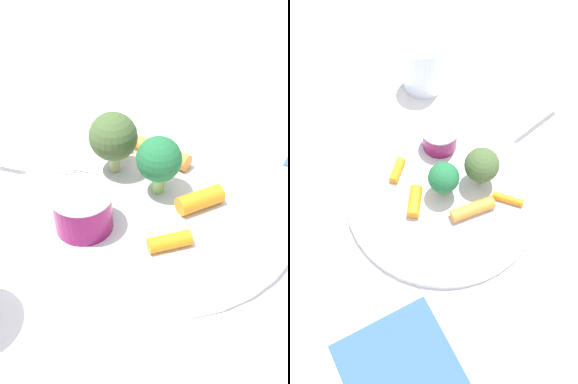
# 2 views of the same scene
# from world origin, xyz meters

# --- Properties ---
(ground_plane) EXTENTS (2.40, 2.40, 0.00)m
(ground_plane) POSITION_xyz_m (0.00, 0.00, 0.00)
(ground_plane) COLOR white
(plate) EXTENTS (0.27, 0.27, 0.01)m
(plate) POSITION_xyz_m (0.00, 0.00, 0.01)
(plate) COLOR white
(plate) RESTS_ON ground_plane
(sauce_cup) EXTENTS (0.05, 0.05, 0.04)m
(sauce_cup) POSITION_xyz_m (-0.01, -0.08, 0.03)
(sauce_cup) COLOR #781249
(sauce_cup) RESTS_ON plate
(broccoli_floret_0) EXTENTS (0.04, 0.04, 0.06)m
(broccoli_floret_0) POSITION_xyz_m (-0.00, 0.00, 0.05)
(broccoli_floret_0) COLOR #85BD67
(broccoli_floret_0) RESTS_ON plate
(broccoli_floret_1) EXTENTS (0.05, 0.05, 0.06)m
(broccoli_floret_1) POSITION_xyz_m (-0.05, -0.01, 0.05)
(broccoli_floret_1) COLOR #9BAE68
(broccoli_floret_1) RESTS_ON plate
(carrot_stick_0) EXTENTS (0.06, 0.03, 0.02)m
(carrot_stick_0) POSITION_xyz_m (-0.03, 0.04, 0.02)
(carrot_stick_0) COLOR orange
(carrot_stick_0) RESTS_ON plate
(carrot_stick_1) EXTENTS (0.04, 0.03, 0.01)m
(carrot_stick_1) POSITION_xyz_m (-0.08, 0.03, 0.02)
(carrot_stick_1) COLOR orange
(carrot_stick_1) RESTS_ON plate
(carrot_stick_2) EXTENTS (0.03, 0.04, 0.01)m
(carrot_stick_2) POSITION_xyz_m (0.06, -0.04, 0.02)
(carrot_stick_2) COLOR orange
(carrot_stick_2) RESTS_ON plate
(carrot_stick_3) EXTENTS (0.03, 0.05, 0.02)m
(carrot_stick_3) POSITION_xyz_m (0.04, 0.01, 0.02)
(carrot_stick_3) COLOR orange
(carrot_stick_3) RESTS_ON plate
(fork) EXTENTS (0.15, 0.10, 0.00)m
(fork) POSITION_xyz_m (-0.12, -0.07, 0.01)
(fork) COLOR #BCB6B6
(fork) RESTS_ON plate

